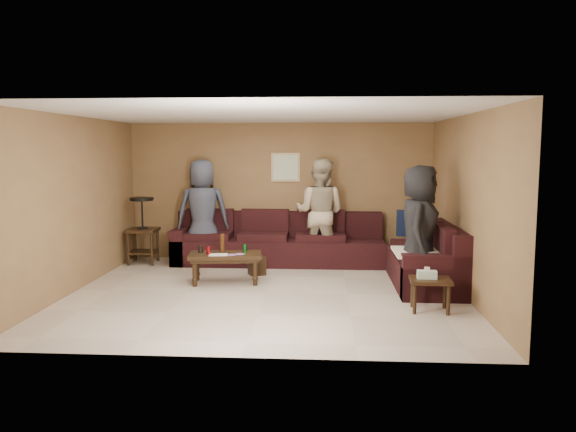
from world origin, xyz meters
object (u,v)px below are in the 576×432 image
Objects in this scene: side_table_right at (430,282)px; person_right at (419,229)px; sectional_sofa at (324,252)px; coffee_table at (225,258)px; person_left at (203,212)px; waste_bin at (257,266)px; person_middle at (320,212)px; end_table_left at (143,229)px.

person_right is (0.01, 0.95, 0.54)m from side_table_right.
sectional_sofa reaches higher than coffee_table.
waste_bin is at bearing 131.37° from person_left.
person_middle is (2.06, 0.04, 0.00)m from person_left.
waste_bin is 0.16× the size of person_right.
person_middle is at bearing 0.84° from end_table_left.
person_left is (-3.45, 2.71, 0.56)m from side_table_right.
person_right is at bearing -21.87° from waste_bin.
waste_bin is at bearing -20.10° from end_table_left.
side_table_right is 3.13m from person_middle.
sectional_sofa is 3.26m from end_table_left.
person_right is (2.42, -0.97, 0.75)m from waste_bin.
person_right is (4.55, -1.75, 0.29)m from end_table_left.
side_table_right is (4.54, -2.70, -0.25)m from end_table_left.
sectional_sofa reaches higher than waste_bin.
person_right reaches higher than coffee_table.
person_middle is 1.03× the size of person_right.
end_table_left is at bearing 149.25° from side_table_right.
sectional_sofa reaches higher than side_table_right.
sectional_sofa is 4.02× the size of coffee_table.
sectional_sofa is 1.78m from coffee_table.
waste_bin is (2.13, -0.78, -0.47)m from end_table_left.
person_right reaches higher than end_table_left.
side_table_right is 0.31× the size of person_right.
end_table_left is 2.32m from waste_bin.
coffee_table is 1.61m from person_left.
sectional_sofa is 0.77m from person_middle.
person_left is (-1.05, 0.79, 0.78)m from waste_bin.
end_table_left is at bearing 172.58° from sectional_sofa.
waste_bin is 1.52m from person_middle.
person_left is (-0.63, 1.38, 0.54)m from coffee_table.
coffee_table is 3.88× the size of waste_bin.
sectional_sofa is 2.57× the size of person_right.
side_table_right is (1.32, -2.28, 0.04)m from sectional_sofa.
person_middle is (-1.40, 2.75, 0.56)m from side_table_right.
person_left reaches higher than coffee_table.
person_right is (3.47, -1.76, -0.03)m from person_left.
sectional_sofa is at bearing 120.02° from side_table_right.
end_table_left is at bearing 83.69° from person_right.
person_middle is at bearing 99.76° from sectional_sofa.
person_middle is at bearing 39.27° from waste_bin.
end_table_left reaches higher than coffee_table.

